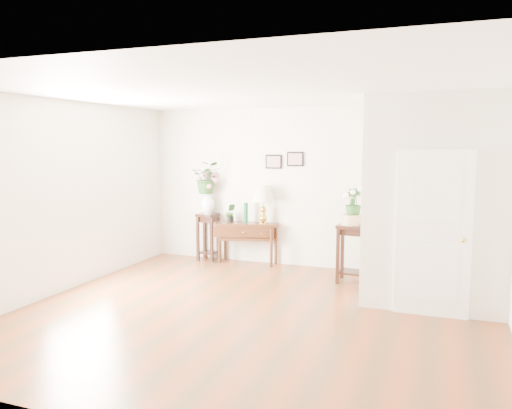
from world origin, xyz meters
The scene contains 20 objects.
floor centered at (0.00, 0.00, 0.00)m, with size 6.00×5.50×0.02m, color brown.
ceiling centered at (0.00, 0.00, 2.80)m, with size 6.00×5.50×0.02m, color white.
wall_back centered at (0.00, 2.75, 1.40)m, with size 6.00×0.02×2.80m, color silver.
wall_front centered at (0.00, -2.75, 1.40)m, with size 6.00×0.02×2.80m, color silver.
wall_left centered at (-3.00, 0.00, 1.40)m, with size 0.02×5.50×2.80m, color silver.
partition centered at (2.10, 1.77, 1.40)m, with size 1.80×1.95×2.80m, color silver.
door centered at (2.10, 0.78, 1.05)m, with size 0.90×0.05×2.10m, color white.
art_print_left centered at (-0.65, 2.73, 1.85)m, with size 0.30×0.02×0.25m, color black.
art_print_right centered at (-0.25, 2.73, 1.90)m, with size 0.30×0.02×0.25m, color black.
wall_ornament centered at (1.16, 1.90, 2.05)m, with size 0.51×0.51×0.07m, color #A88136.
console_table centered at (-1.09, 2.57, 0.37)m, with size 1.12×0.37×0.75m, color #34170E.
table_lamp centered at (-0.79, 2.57, 1.10)m, with size 0.40×0.40×0.69m, color #B78F34.
green_vase centered at (-1.12, 2.57, 0.92)m, with size 0.07×0.07×0.36m, color #0F4E24.
potted_plant centered at (-1.42, 2.57, 0.91)m, with size 0.17×0.14×0.32m, color #204C1A.
plant_stand_a centered at (-1.88, 2.57, 0.44)m, with size 0.34×0.34×0.88m, color black.
porcelain_vase centered at (-1.88, 2.57, 1.10)m, with size 0.24×0.24×0.42m, color white, non-canonical shape.
lily_arrangement centered at (-1.88, 2.57, 1.57)m, with size 0.54×0.47×0.60m, color #204C1A.
plant_stand_b centered at (0.90, 1.99, 0.46)m, with size 0.43×0.43×0.91m, color black.
ceramic_bowl centered at (0.90, 1.99, 0.99)m, with size 0.36×0.36×0.16m, color beige.
narcissus centered at (0.90, 1.99, 1.26)m, with size 0.25×0.25×0.45m, color #204C1A.
Camera 1 is at (2.17, -5.71, 2.15)m, focal length 35.00 mm.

